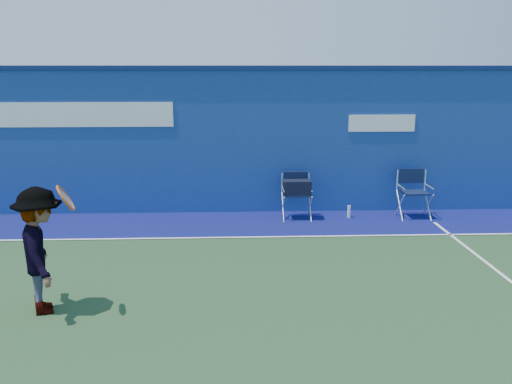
{
  "coord_description": "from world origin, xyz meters",
  "views": [
    {
      "loc": [
        0.49,
        -6.26,
        3.06
      ],
      "look_at": [
        0.86,
        2.6,
        1.0
      ],
      "focal_mm": 38.0,
      "sensor_mm": 36.0,
      "label": 1
    }
  ],
  "objects_px": {
    "directors_chair_right": "(414,203)",
    "water_bottle": "(349,212)",
    "directors_chair_left": "(297,200)",
    "tennis_player": "(41,250)"
  },
  "relations": [
    {
      "from": "directors_chair_left",
      "to": "tennis_player",
      "type": "relative_size",
      "value": 0.56
    },
    {
      "from": "water_bottle",
      "to": "directors_chair_right",
      "type": "bearing_deg",
      "value": -1.06
    },
    {
      "from": "directors_chair_right",
      "to": "tennis_player",
      "type": "bearing_deg",
      "value": -145.92
    },
    {
      "from": "water_bottle",
      "to": "tennis_player",
      "type": "xyz_separation_m",
      "value": [
        -4.8,
        -4.18,
        0.68
      ]
    },
    {
      "from": "water_bottle",
      "to": "directors_chair_left",
      "type": "bearing_deg",
      "value": -179.87
    },
    {
      "from": "water_bottle",
      "to": "tennis_player",
      "type": "bearing_deg",
      "value": -138.98
    },
    {
      "from": "water_bottle",
      "to": "tennis_player",
      "type": "distance_m",
      "value": 6.4
    },
    {
      "from": "tennis_player",
      "to": "directors_chair_left",
      "type": "bearing_deg",
      "value": 48.4
    },
    {
      "from": "directors_chair_left",
      "to": "water_bottle",
      "type": "bearing_deg",
      "value": 0.13
    },
    {
      "from": "directors_chair_right",
      "to": "water_bottle",
      "type": "distance_m",
      "value": 1.35
    }
  ]
}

